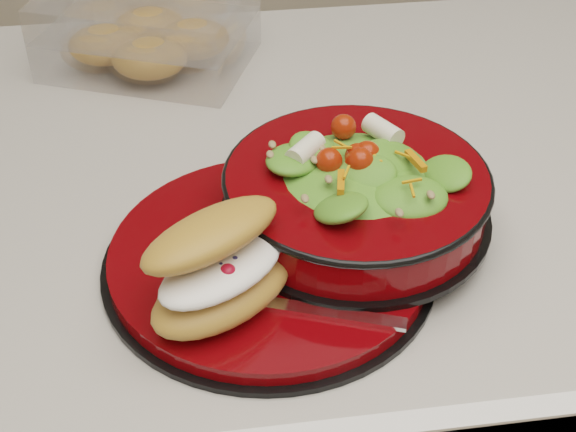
{
  "coord_description": "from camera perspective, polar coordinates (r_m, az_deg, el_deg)",
  "views": [
    {
      "loc": [
        -0.33,
        -0.71,
        1.39
      ],
      "look_at": [
        -0.25,
        -0.15,
        0.94
      ],
      "focal_mm": 50.0,
      "sensor_mm": 36.0,
      "label": 1
    }
  ],
  "objects": [
    {
      "name": "island_counter",
      "position": [
        1.22,
        10.94,
        -12.48
      ],
      "size": [
        1.24,
        0.74,
        0.9
      ],
      "color": "silver",
      "rests_on": "ground"
    },
    {
      "name": "dinner_plate",
      "position": [
        0.72,
        -1.28,
        -2.99
      ],
      "size": [
        0.3,
        0.3,
        0.02
      ],
      "rotation": [
        0.0,
        0.0,
        0.31
      ],
      "color": "black",
      "rests_on": "island_counter"
    },
    {
      "name": "salad_bowl",
      "position": [
        0.73,
        4.89,
        2.28
      ],
      "size": [
        0.25,
        0.25,
        0.1
      ],
      "rotation": [
        0.0,
        0.0,
        0.38
      ],
      "color": "black",
      "rests_on": "dinner_plate"
    },
    {
      "name": "croissant",
      "position": [
        0.64,
        -4.81,
        -3.65
      ],
      "size": [
        0.15,
        0.15,
        0.08
      ],
      "rotation": [
        0.0,
        0.0,
        0.61
      ],
      "color": "#BA7B39",
      "rests_on": "dinner_plate"
    },
    {
      "name": "fork",
      "position": [
        0.66,
        0.18,
        -6.48
      ],
      "size": [
        0.17,
        0.08,
        0.0
      ],
      "rotation": [
        0.0,
        0.0,
        1.22
      ],
      "color": "silver",
      "rests_on": "dinner_plate"
    },
    {
      "name": "pastry_box",
      "position": [
        1.05,
        -9.89,
        12.79
      ],
      "size": [
        0.29,
        0.25,
        0.09
      ],
      "rotation": [
        0.0,
        0.0,
        -0.39
      ],
      "color": "white",
      "rests_on": "island_counter"
    }
  ]
}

